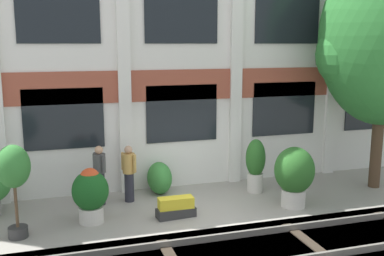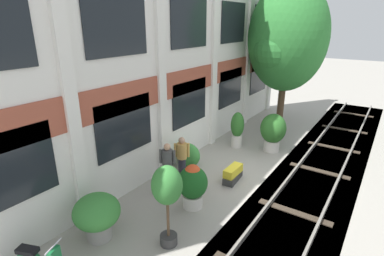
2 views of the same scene
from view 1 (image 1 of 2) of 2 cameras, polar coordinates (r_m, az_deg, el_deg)
ground_plane at (r=11.71m, az=2.07°, el=-10.88°), size 80.00×80.00×0.00m
apartment_facade at (r=13.48m, az=-1.62°, el=10.90°), size 17.34×0.64×8.76m
potted_plant_square_trough at (r=11.45m, az=-2.05°, el=-10.08°), size 1.01×0.46×0.52m
potted_plant_fluted_column at (r=13.26m, az=8.06°, el=-4.53°), size 0.57×0.57×1.58m
potted_plant_glazed_jar at (r=11.22m, az=-12.78°, el=-7.99°), size 0.88×0.88×1.37m
potted_plant_stone_basin at (r=12.24m, az=12.86°, el=-5.66°), size 1.06×1.06×1.63m
potted_plant_low_pan at (r=10.64m, az=-21.71°, el=-5.24°), size 0.73×0.73×2.14m
resident_by_doorway at (r=12.47m, az=-8.02°, el=-5.53°), size 0.36×0.44×1.58m
resident_watching_tracks at (r=12.36m, az=-11.65°, el=-5.66°), size 0.34×0.49×1.63m
topiary_hedge at (r=13.13m, az=-4.14°, el=-6.34°), size 0.73×0.99×0.93m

